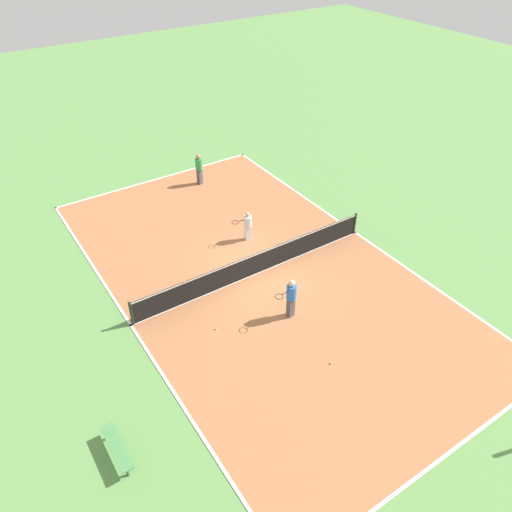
# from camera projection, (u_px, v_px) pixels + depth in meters

# --- Properties ---
(ground_plane) EXTENTS (80.00, 80.00, 0.00)m
(ground_plane) POSITION_uv_depth(u_px,v_px,m) (256.00, 274.00, 20.21)
(ground_plane) COLOR #60934C
(court_surface) EXTENTS (10.84, 19.27, 0.02)m
(court_surface) POSITION_uv_depth(u_px,v_px,m) (256.00, 274.00, 20.20)
(court_surface) COLOR #AD6B42
(court_surface) RESTS_ON ground_plane
(tennis_net) EXTENTS (10.64, 0.10, 1.04)m
(tennis_net) POSITION_uv_depth(u_px,v_px,m) (256.00, 263.00, 19.88)
(tennis_net) COLOR black
(tennis_net) RESTS_ON court_surface
(bench) EXTENTS (0.36, 1.63, 0.45)m
(bench) POSITION_uv_depth(u_px,v_px,m) (117.00, 448.00, 13.57)
(bench) COLOR #4C8C4C
(bench) RESTS_ON ground_plane
(player_far_green) EXTENTS (0.47, 0.47, 1.64)m
(player_far_green) POSITION_uv_depth(u_px,v_px,m) (199.00, 167.00, 25.64)
(player_far_green) COLOR #4C4C51
(player_far_green) RESTS_ON court_surface
(player_near_blue) EXTENTS (0.97, 0.45, 1.65)m
(player_near_blue) POSITION_uv_depth(u_px,v_px,m) (291.00, 296.00, 17.67)
(player_near_blue) COLOR #4C4C51
(player_near_blue) RESTS_ON court_surface
(player_far_white) EXTENTS (0.96, 0.44, 1.37)m
(player_far_white) POSITION_uv_depth(u_px,v_px,m) (247.00, 224.00, 21.67)
(player_far_white) COLOR white
(player_far_white) RESTS_ON court_surface
(tennis_ball_left_sideline) EXTENTS (0.07, 0.07, 0.07)m
(tennis_ball_left_sideline) POSITION_uv_depth(u_px,v_px,m) (331.00, 363.00, 16.39)
(tennis_ball_left_sideline) COLOR #CCE033
(tennis_ball_left_sideline) RESTS_ON court_surface
(tennis_ball_near_net) EXTENTS (0.07, 0.07, 0.07)m
(tennis_ball_near_net) POSITION_uv_depth(u_px,v_px,m) (216.00, 329.00, 17.64)
(tennis_ball_near_net) COLOR #CCE033
(tennis_ball_near_net) RESTS_ON court_surface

